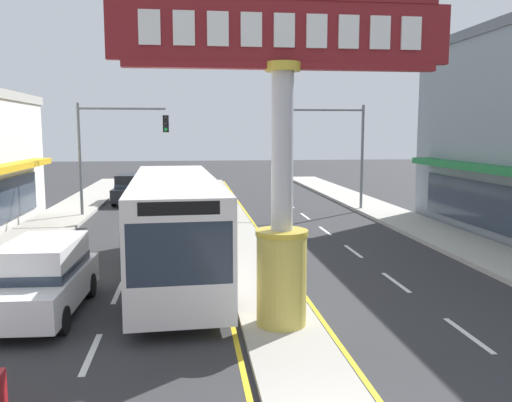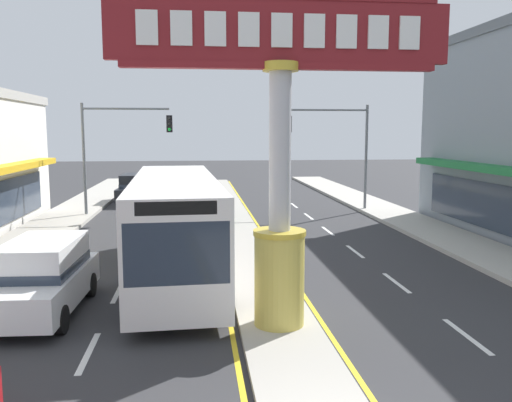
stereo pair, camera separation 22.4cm
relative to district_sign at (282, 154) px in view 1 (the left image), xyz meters
The scene contains 11 objects.
median_strip 12.99m from the district_sign, 90.00° to the left, with size 1.90×52.00×0.14m, color #A39E93.
sidewalk_left 14.27m from the district_sign, 130.97° to the left, with size 2.83×60.00×0.18m, color #ADA89E.
sidewalk_right 14.27m from the district_sign, 49.03° to the left, with size 2.83×60.00×0.18m, color #ADA89E.
lane_markings 11.74m from the district_sign, 90.00° to the left, with size 8.64×52.00×0.01m.
district_sign is the anchor object (origin of this frame).
traffic_light_left_side 18.76m from the district_sign, 109.24° to the left, with size 4.86×0.46×6.20m.
traffic_light_right_side 19.23m from the district_sign, 71.24° to the left, with size 4.86×0.46×6.20m.
bus_near_right_lane 5.99m from the district_sign, 118.04° to the left, with size 3.02×11.30×3.26m.
suv_far_right_lane 24.40m from the district_sign, 104.11° to the left, with size 2.11×4.67×1.90m.
suv_near_left_lane 6.96m from the district_sign, 162.65° to the left, with size 2.12×4.68×1.90m.
suv_mid_left_lane 16.19m from the district_sign, 99.42° to the left, with size 2.08×4.66×1.90m.
Camera 1 is at (-2.12, -6.41, 4.69)m, focal length 37.58 mm.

